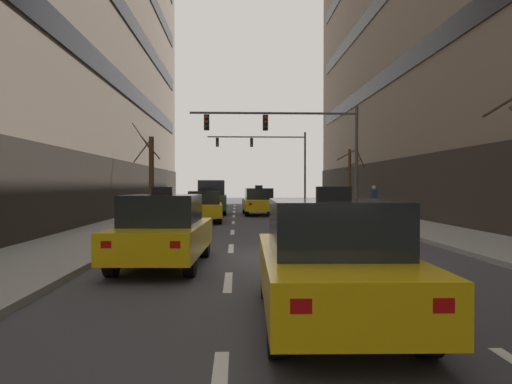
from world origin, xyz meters
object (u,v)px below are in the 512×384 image
taxi_driving_1 (204,207)px  taxi_driving_2 (332,262)px  taxi_driving_0 (259,202)px  taxi_driving_3 (163,231)px  street_tree_0 (151,175)px  street_tree_3 (350,178)px  car_driving_4 (212,197)px  traffic_signal_1 (272,152)px  traffic_signal_0 (297,137)px  pedestrian_1 (374,198)px

taxi_driving_1 → taxi_driving_2: taxi_driving_2 is taller
taxi_driving_0 → taxi_driving_3: taxi_driving_0 is taller
street_tree_0 → street_tree_3: size_ratio=1.21×
taxi_driving_2 → car_driving_4: car_driving_4 is taller
car_driving_4 → street_tree_3: 9.27m
taxi_driving_0 → car_driving_4: bearing=163.6°
street_tree_0 → street_tree_3: street_tree_0 is taller
taxi_driving_2 → traffic_signal_1: 39.74m
taxi_driving_1 → street_tree_3: (9.22, 6.91, 1.60)m
traffic_signal_0 → street_tree_0: bearing=176.6°
taxi_driving_0 → pedestrian_1: 7.17m
car_driving_4 → street_tree_0: 5.86m
taxi_driving_3 → taxi_driving_1: bearing=89.7°
taxi_driving_3 → traffic_signal_0: traffic_signal_0 is taller
pedestrian_1 → street_tree_3: bearing=97.0°
taxi_driving_0 → traffic_signal_0: traffic_signal_0 is taller
traffic_signal_1 → street_tree_0: bearing=-112.7°
taxi_driving_1 → traffic_signal_1: bearing=76.6°
street_tree_0 → pedestrian_1: size_ratio=2.98×
car_driving_4 → traffic_signal_1: traffic_signal_1 is taller
taxi_driving_2 → traffic_signal_0: traffic_signal_0 is taller
taxi_driving_1 → traffic_signal_1: size_ratio=0.46×
taxi_driving_1 → pedestrian_1: 10.16m
taxi_driving_0 → traffic_signal_1: 16.18m
taxi_driving_3 → street_tree_3: 22.45m
traffic_signal_1 → taxi_driving_3: bearing=-98.4°
taxi_driving_1 → traffic_signal_1: 22.23m
traffic_signal_0 → street_tree_3: (4.24, 5.55, -2.16)m
taxi_driving_3 → street_tree_0: size_ratio=0.88×
taxi_driving_0 → taxi_driving_2: bearing=-90.2°
taxi_driving_1 → taxi_driving_3: taxi_driving_3 is taller
street_tree_0 → pedestrian_1: bearing=5.3°
pedestrian_1 → taxi_driving_2: bearing=-107.6°
taxi_driving_0 → taxi_driving_1: size_ratio=1.06×
car_driving_4 → pedestrian_1: (9.65, -3.60, 0.05)m
traffic_signal_1 → street_tree_0: 21.17m
traffic_signal_0 → taxi_driving_3: bearing=-108.8°
taxi_driving_3 → traffic_signal_1: size_ratio=0.48×
street_tree_3 → taxi_driving_1: bearing=-143.2°
traffic_signal_1 → street_tree_0: size_ratio=1.82×
taxi_driving_2 → traffic_signal_0: bearing=84.2°
taxi_driving_2 → car_driving_4: 25.02m
car_driving_4 → traffic_signal_1: (5.00, 14.61, 3.95)m
street_tree_0 → pedestrian_1: 12.86m
taxi_driving_3 → pedestrian_1: pedestrian_1 is taller
street_tree_0 → taxi_driving_0: bearing=32.6°
car_driving_4 → street_tree_0: bearing=-122.8°
traffic_signal_0 → taxi_driving_0: bearing=113.6°
traffic_signal_1 → street_tree_3: (4.17, -14.32, -2.66)m
taxi_driving_0 → pedestrian_1: taxi_driving_0 is taller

